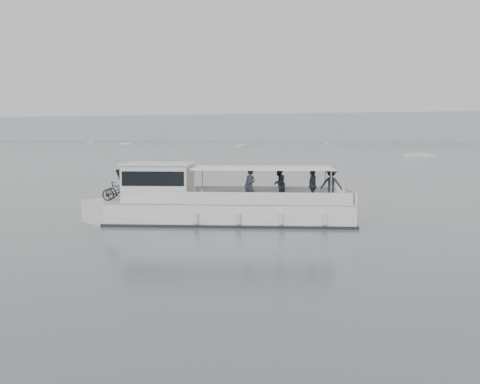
# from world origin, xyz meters

# --- Properties ---
(ground) EXTENTS (1400.00, 1400.00, 0.00)m
(ground) POSITION_xyz_m (0.00, 0.00, 0.00)
(ground) COLOR #545E63
(ground) RESTS_ON ground
(headland) EXTENTS (1400.00, 90.00, 28.00)m
(headland) POSITION_xyz_m (0.00, 560.00, 14.00)
(headland) COLOR #939EA8
(headland) RESTS_ON ground
(tour_boat) EXTENTS (14.06, 6.21, 5.89)m
(tour_boat) POSITION_xyz_m (-2.39, 1.28, 0.97)
(tour_boat) COLOR white
(tour_boat) RESTS_ON ground
(moored_fleet) EXTENTS (392.74, 325.76, 10.33)m
(moored_fleet) POSITION_xyz_m (-37.67, 213.53, 0.36)
(moored_fleet) COLOR white
(moored_fleet) RESTS_ON ground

